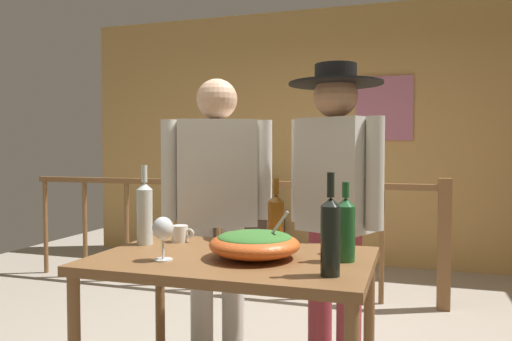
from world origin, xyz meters
The scene contains 16 objects.
back_wall centered at (0.00, 2.72, 1.42)m, with size 6.15×0.10×2.85m, color tan.
framed_picture centered at (0.48, 2.66, 1.72)m, with size 0.60×0.03×0.69m, color #BB6A87.
stair_railing centered at (-0.41, 1.33, 0.65)m, with size 3.94×0.10×1.05m.
tv_console centered at (-1.05, 2.37, 0.26)m, with size 0.90×0.40×0.52m, color #38281E.
flat_screen_tv centered at (-1.05, 2.34, 0.77)m, with size 0.55×0.12×0.42m.
serving_table centered at (0.05, -0.86, 0.73)m, with size 1.16×0.77×0.82m.
salad_bowl centered at (0.15, -0.87, 0.88)m, with size 0.38×0.38×0.20m.
wine_glass centered at (-0.19, -1.03, 0.94)m, with size 0.09×0.09×0.18m.
wine_bottle_green centered at (0.52, -0.82, 0.95)m, with size 0.08×0.08×0.32m.
wine_bottle_amber centered at (0.16, -0.55, 0.95)m, with size 0.08×0.08×0.31m.
wine_bottle_clear centered at (-0.44, -0.75, 0.97)m, with size 0.07×0.07×0.38m.
wine_bottle_dark centered at (0.50, -1.07, 0.97)m, with size 0.07×0.07×0.37m.
mug_blue centered at (0.47, -0.69, 0.87)m, with size 0.11×0.07×0.09m.
mug_white centered at (-0.31, -0.64, 0.86)m, with size 0.12×0.08×0.08m.
person_standing_left centered at (-0.28, -0.22, 1.00)m, with size 0.58×0.38×1.67m.
person_standing_right centered at (0.39, -0.22, 1.03)m, with size 0.51×0.49×1.72m.
Camera 1 is at (0.78, -2.80, 1.27)m, focal length 34.47 mm.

